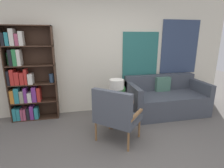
{
  "coord_description": "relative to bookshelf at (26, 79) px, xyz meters",
  "views": [
    {
      "loc": [
        -0.64,
        -2.03,
        1.76
      ],
      "look_at": [
        0.04,
        1.07,
        0.9
      ],
      "focal_mm": 28.0,
      "sensor_mm": 36.0,
      "label": 1
    }
  ],
  "objects": [
    {
      "name": "ground_plane",
      "position": [
        1.64,
        -1.84,
        -0.9
      ],
      "size": [
        14.0,
        14.0,
        0.0
      ],
      "primitive_type": "plane",
      "color": "#66605B"
    },
    {
      "name": "wall_back",
      "position": [
        1.71,
        0.18,
        0.46
      ],
      "size": [
        6.4,
        0.08,
        2.7
      ],
      "color": "silver",
      "rests_on": "ground_plane"
    },
    {
      "name": "bookshelf",
      "position": [
        0.0,
        0.0,
        0.0
      ],
      "size": [
        0.96,
        0.3,
        1.98
      ],
      "color": "#422B1E",
      "rests_on": "ground_plane"
    },
    {
      "name": "armchair",
      "position": [
        1.62,
        -1.28,
        -0.35
      ],
      "size": [
        0.89,
        0.88,
        0.95
      ],
      "color": "olive",
      "rests_on": "ground_plane"
    },
    {
      "name": "couch",
      "position": [
        3.09,
        -0.31,
        -0.57
      ],
      "size": [
        1.79,
        0.94,
        0.85
      ],
      "color": "#474C56",
      "rests_on": "ground_plane"
    },
    {
      "name": "side_table",
      "position": [
        1.82,
        -0.77,
        -0.39
      ],
      "size": [
        0.59,
        0.59,
        0.56
      ],
      "color": "brown",
      "rests_on": "ground_plane"
    },
    {
      "name": "table_lamp",
      "position": [
        1.75,
        -0.86,
        -0.06
      ],
      "size": [
        0.27,
        0.27,
        0.45
      ],
      "color": "slate",
      "rests_on": "side_table"
    },
    {
      "name": "potted_plant",
      "position": [
        1.89,
        -0.64,
        -0.19
      ],
      "size": [
        0.21,
        0.21,
        0.29
      ],
      "color": "beige",
      "rests_on": "side_table"
    }
  ]
}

